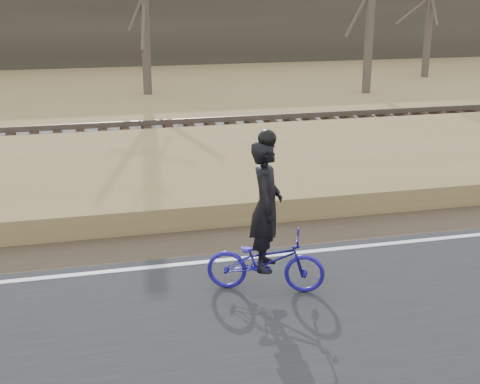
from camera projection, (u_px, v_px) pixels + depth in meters
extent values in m
cube|color=#383328|center=(11.00, 10.00, 36.31)|extent=(120.00, 4.00, 6.00)
imported|color=navy|center=(266.00, 261.00, 9.62)|extent=(1.80, 1.17, 0.90)
imported|color=black|center=(266.00, 206.00, 9.37)|extent=(0.67, 0.80, 1.88)
sphere|color=black|center=(267.00, 139.00, 9.08)|extent=(0.26, 0.26, 0.26)
cylinder|color=#50453A|center=(430.00, 3.00, 31.71)|extent=(0.36, 0.36, 6.96)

